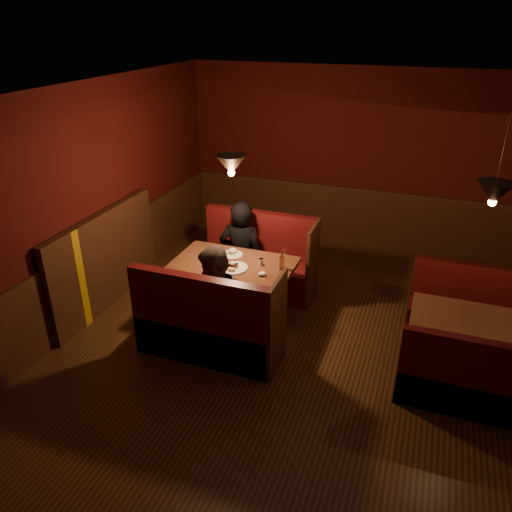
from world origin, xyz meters
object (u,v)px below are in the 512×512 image
(second_table, at_px, (464,330))
(diner_a, at_px, (241,236))
(diner_b, at_px, (218,287))
(main_bench_near, at_px, (208,330))
(second_bench_far, at_px, (463,313))
(main_table, at_px, (235,276))
(second_bench_near, at_px, (464,384))
(main_bench_far, at_px, (259,266))

(second_table, distance_m, diner_a, 3.02)
(diner_a, height_order, diner_b, diner_a)
(main_bench_near, distance_m, second_table, 2.82)
(main_bench_near, height_order, diner_a, diner_a)
(second_table, distance_m, diner_b, 2.75)
(second_table, relative_size, second_bench_far, 0.90)
(main_table, distance_m, second_bench_near, 2.87)
(main_bench_far, bearing_deg, diner_b, -88.31)
(second_bench_far, height_order, diner_a, diner_a)
(main_bench_far, relative_size, second_table, 1.43)
(main_bench_near, distance_m, diner_a, 1.62)
(second_bench_near, bearing_deg, main_bench_far, 149.81)
(main_bench_far, height_order, diner_a, diner_a)
(second_table, bearing_deg, diner_a, 165.94)
(main_table, relative_size, second_table, 1.30)
(main_bench_far, height_order, main_bench_near, same)
(main_bench_near, bearing_deg, second_bench_near, 2.33)
(main_table, height_order, diner_a, diner_a)
(second_bench_near, bearing_deg, second_table, 92.20)
(second_table, xyz_separation_m, diner_a, (-2.90, 0.73, 0.38))
(main_bench_near, height_order, second_bench_far, main_bench_near)
(second_bench_far, xyz_separation_m, second_bench_near, (0.00, -1.37, 0.00))
(main_table, distance_m, second_bench_far, 2.84)
(main_bench_far, distance_m, diner_a, 0.57)
(second_bench_far, bearing_deg, diner_a, 179.22)
(second_bench_far, distance_m, second_bench_near, 1.37)
(second_table, bearing_deg, main_table, 178.87)
(second_bench_far, bearing_deg, main_bench_far, 175.47)
(main_table, xyz_separation_m, diner_a, (-0.18, 0.67, 0.24))
(main_bench_far, relative_size, main_bench_near, 1.00)
(main_table, bearing_deg, diner_b, -84.68)
(second_table, xyz_separation_m, second_bench_far, (0.03, 0.69, -0.19))
(second_table, bearing_deg, second_bench_far, 87.80)
(second_bench_near, xyz_separation_m, diner_b, (-2.69, 0.09, 0.53))
(main_table, relative_size, second_bench_near, 1.18)
(diner_a, distance_m, diner_b, 1.34)
(second_bench_far, bearing_deg, second_bench_near, -90.00)
(main_bench_near, distance_m, diner_b, 0.51)
(second_table, xyz_separation_m, diner_b, (-2.66, -0.59, 0.34))
(second_bench_near, relative_size, diner_a, 0.74)
(diner_a, bearing_deg, main_bench_far, -144.69)
(main_bench_far, distance_m, second_bench_far, 2.74)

